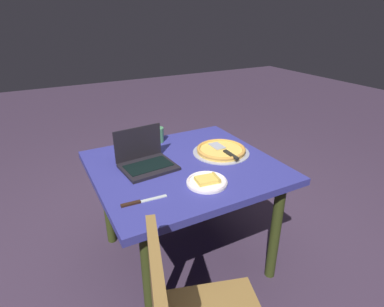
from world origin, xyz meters
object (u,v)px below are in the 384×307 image
dining_table (185,177)px  pizza_tray (221,150)px  laptop (145,160)px  table_knife (139,202)px  drink_cup (159,135)px  pizza_plate (207,181)px

dining_table → pizza_tray: size_ratio=2.91×
laptop → pizza_tray: 0.49m
table_knife → laptop: bearing=65.1°
dining_table → laptop: laptop is taller
pizza_tray → drink_cup: 0.46m
pizza_plate → drink_cup: size_ratio=2.14×
drink_cup → laptop: bearing=-124.5°
table_knife → dining_table: bearing=35.0°
laptop → drink_cup: laptop is taller
pizza_plate → dining_table: bearing=90.1°
laptop → pizza_plate: size_ratio=1.46×
dining_table → drink_cup: (0.00, 0.39, 0.14)m
pizza_plate → table_knife: bearing=180.0°
dining_table → table_knife: (-0.37, -0.26, 0.09)m
pizza_plate → table_knife: pizza_plate is taller
pizza_tray → drink_cup: bearing=127.2°
pizza_plate → pizza_tray: size_ratio=0.60×
table_knife → drink_cup: drink_cup is taller
pizza_plate → pizza_tray: same height
dining_table → pizza_plate: 0.28m
dining_table → pizza_plate: (0.00, -0.26, 0.10)m
laptop → pizza_tray: size_ratio=0.88×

